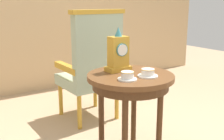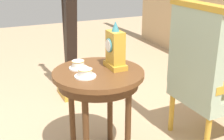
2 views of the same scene
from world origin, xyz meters
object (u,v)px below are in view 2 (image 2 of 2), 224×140
Objects in this scene: teacup_left at (78,65)px; harp at (69,27)px; side_table at (98,83)px; mantel_clock at (115,50)px; armchair at (205,73)px; teacup_right at (85,73)px.

teacup_left is 0.07× the size of harp.
teacup_left is at bearing -134.68° from side_table.
mantel_clock is (0.09, 0.25, 0.11)m from teacup_left.
side_table is 0.19m from teacup_left.
teacup_left is 0.98m from armchair.
teacup_right is 0.29m from mantel_clock.
mantel_clock is at bearing 96.80° from side_table.
teacup_left is 0.12× the size of armchair.
mantel_clock is (-0.08, 0.25, 0.11)m from teacup_right.
teacup_right is at bearing -72.20° from mantel_clock.
teacup_left is 0.92× the size of teacup_right.
side_table is 0.26m from mantel_clock.
mantel_clock is 0.18× the size of harp.
armchair is at bearing 80.43° from side_table.
harp reaches higher than mantel_clock.
teacup_right is 0.08× the size of harp.
harp reaches higher than side_table.
side_table is at bearing 45.32° from teacup_left.
side_table is at bearing -83.20° from mantel_clock.
mantel_clock is 0.75m from armchair.
harp is (-1.17, 0.24, 0.05)m from teacup_right.
harp is at bearing 173.52° from side_table.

